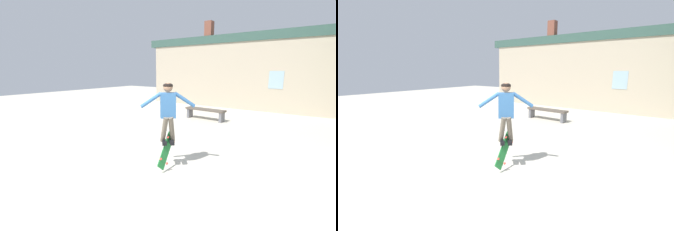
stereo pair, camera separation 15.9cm
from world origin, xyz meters
The scene contains 5 objects.
ground_plane centered at (0.00, 0.00, 0.00)m, with size 40.00×40.00×0.00m, color beige.
building_backdrop centered at (-0.02, 9.83, 2.19)m, with size 14.87×0.52×5.06m.
park_bench centered at (-1.38, 6.02, 0.37)m, with size 1.90×0.52×0.51m.
skater centered at (0.21, 0.91, 1.40)m, with size 1.00×0.85×1.39m.
skateboard_flipping centered at (0.22, 0.82, 0.44)m, with size 0.23×0.76×0.76m.
Camera 2 is at (3.20, -2.99, 2.23)m, focal length 24.00 mm.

